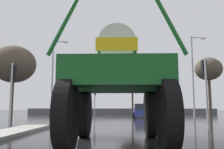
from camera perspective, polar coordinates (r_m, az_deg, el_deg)
name	(u,v)px	position (r m, az deg, el deg)	size (l,w,h in m)	color
ground_plane	(120,122)	(20.76, 1.75, -10.71)	(120.00, 120.00, 0.00)	black
oversize_sprayer	(117,84)	(8.62, 1.20, -2.26)	(3.90, 5.68, 4.50)	black
sedan_ahead	(141,111)	(28.13, 6.73, -8.31)	(1.90, 4.11, 1.52)	navy
traffic_signal_near_left	(13,81)	(15.19, -21.77, -1.35)	(0.24, 0.54, 3.67)	#A8AAAF
traffic_signal_near_right	(205,77)	(14.59, 20.50, -0.58)	(0.24, 0.54, 3.88)	#A8AAAF
traffic_signal_far_left	(95,95)	(31.65, -3.93, -4.75)	(0.24, 0.55, 3.61)	#A8AAAF
streetlight_far_left	(53,74)	(29.86, -13.27, 0.07)	(1.80, 0.24, 9.03)	#A8AAAF
streetlight_far_right	(194,73)	(27.51, 18.21, 0.44)	(1.60, 0.24, 8.69)	#A8AAAF
bare_tree_left	(14,64)	(25.93, -21.57, 2.19)	(4.22, 4.22, 7.09)	#473828
bare_tree_right	(208,70)	(30.48, 21.23, 1.07)	(3.07, 3.07, 6.77)	#473828
bare_tree_far_center	(132,77)	(38.28, 4.67, -0.67)	(3.96, 3.96, 7.34)	#473828
roadside_barrier	(121,111)	(38.65, 2.06, -8.45)	(29.05, 0.24, 0.90)	#59595B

